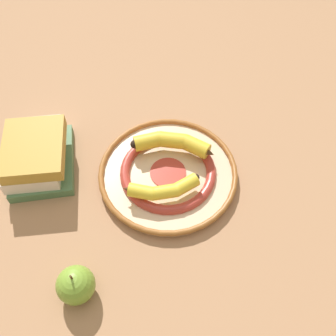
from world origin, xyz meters
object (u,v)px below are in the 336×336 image
Objects in this scene: decorative_bowl at (168,173)px; banana_b at (173,143)px; banana_a at (162,190)px; book_stack at (36,154)px; apple at (76,285)px.

decorative_bowl is 1.63× the size of banana_b.
banana_a is 0.87× the size of banana_b.
banana_b is 0.32m from book_stack.
banana_a is at bearing 86.46° from banana_b.
banana_b reaches higher than banana_a.
banana_a is 0.84× the size of book_stack.
apple is (0.10, -0.31, -0.01)m from book_stack.
book_stack is 0.33m from apple.
book_stack reaches higher than banana_a.
banana_a is 0.26m from apple.
decorative_bowl is 0.07m from banana_b.
banana_b is (0.02, 0.06, 0.03)m from decorative_bowl.
apple reaches higher than banana_a.
banana_a is at bearing -120.33° from book_stack.
apple is (-0.20, -0.25, 0.02)m from decorative_bowl.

